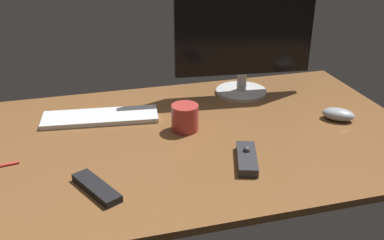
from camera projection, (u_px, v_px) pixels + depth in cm
name	position (u px, v px, depth cm)	size (l,w,h in cm)	color
desk	(188.00, 138.00, 135.49)	(140.00, 84.00, 2.00)	brown
monitor	(244.00, 31.00, 155.23)	(49.13, 18.61, 44.31)	silver
keyboard	(100.00, 117.00, 144.96)	(36.98, 11.46, 1.57)	silver
computer_mouse	(338.00, 114.00, 144.14)	(10.22, 6.13, 3.89)	#999EA5
media_remote	(247.00, 158.00, 120.51)	(9.67, 16.43, 3.68)	#2D2D33
tv_remote	(96.00, 188.00, 108.53)	(16.30, 4.48, 1.84)	black
coffee_mug	(184.00, 118.00, 136.75)	(8.34, 8.34, 8.25)	#B23833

